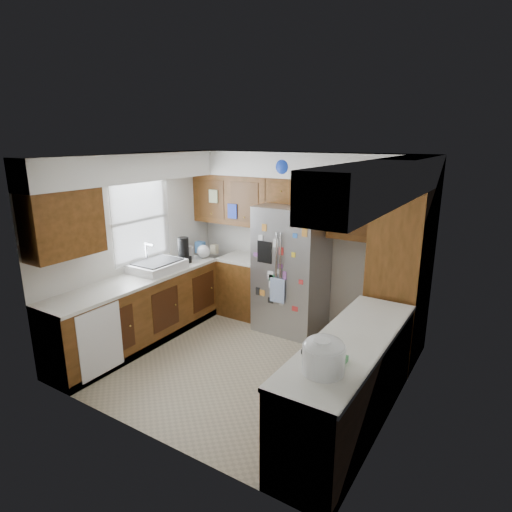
# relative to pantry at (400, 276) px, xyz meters

# --- Properties ---
(floor) EXTENTS (3.60, 3.60, 0.00)m
(floor) POSITION_rel_pantry_xyz_m (-1.50, -1.15, -1.07)
(floor) COLOR tan
(floor) RESTS_ON ground
(room_shell) EXTENTS (3.64, 3.24, 2.52)m
(room_shell) POSITION_rel_pantry_xyz_m (-1.61, -0.79, 0.75)
(room_shell) COLOR silver
(room_shell) RESTS_ON ground
(left_counter_run) EXTENTS (1.36, 3.20, 0.92)m
(left_counter_run) POSITION_rel_pantry_xyz_m (-2.86, -1.12, -0.65)
(left_counter_run) COLOR #3F270C
(left_counter_run) RESTS_ON ground
(right_counter_run) EXTENTS (0.63, 2.25, 0.92)m
(right_counter_run) POSITION_rel_pantry_xyz_m (0.00, -1.62, -0.65)
(right_counter_run) COLOR #3F270C
(right_counter_run) RESTS_ON ground
(pantry) EXTENTS (0.60, 0.90, 2.15)m
(pantry) POSITION_rel_pantry_xyz_m (0.00, 0.00, 0.00)
(pantry) COLOR #3F270C
(pantry) RESTS_ON ground
(fridge) EXTENTS (0.90, 0.79, 1.80)m
(fridge) POSITION_rel_pantry_xyz_m (-1.50, 0.05, -0.17)
(fridge) COLOR #99999E
(fridge) RESTS_ON ground
(bridge_cabinet) EXTENTS (0.96, 0.34, 0.35)m
(bridge_cabinet) POSITION_rel_pantry_xyz_m (-1.50, 0.28, 0.90)
(bridge_cabinet) COLOR #3F270C
(bridge_cabinet) RESTS_ON fridge
(fridge_top_items) EXTENTS (0.52, 0.35, 0.32)m
(fridge_top_items) POSITION_rel_pantry_xyz_m (-1.61, 0.21, 1.21)
(fridge_top_items) COLOR #1539BA
(fridge_top_items) RESTS_ON bridge_cabinet
(sink_assembly) EXTENTS (0.52, 0.70, 0.37)m
(sink_assembly) POSITION_rel_pantry_xyz_m (-3.00, -1.05, -0.09)
(sink_assembly) COLOR white
(sink_assembly) RESTS_ON left_counter_run
(left_counter_clutter) EXTENTS (0.40, 0.87, 0.38)m
(left_counter_clutter) POSITION_rel_pantry_xyz_m (-2.95, -0.35, -0.02)
(left_counter_clutter) COLOR black
(left_counter_clutter) RESTS_ON left_counter_run
(rice_cooker) EXTENTS (0.34, 0.34, 0.30)m
(rice_cooker) POSITION_rel_pantry_xyz_m (-0.00, -2.29, -0.00)
(rice_cooker) COLOR white
(rice_cooker) RESTS_ON right_counter_run
(paper_towel) EXTENTS (0.13, 0.13, 0.30)m
(paper_towel) POSITION_rel_pantry_xyz_m (0.00, -2.34, -0.01)
(paper_towel) COLOR white
(paper_towel) RESTS_ON right_counter_run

